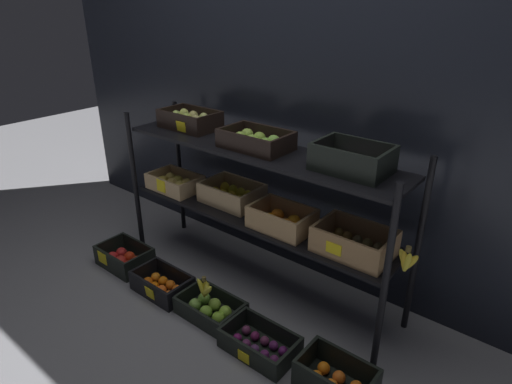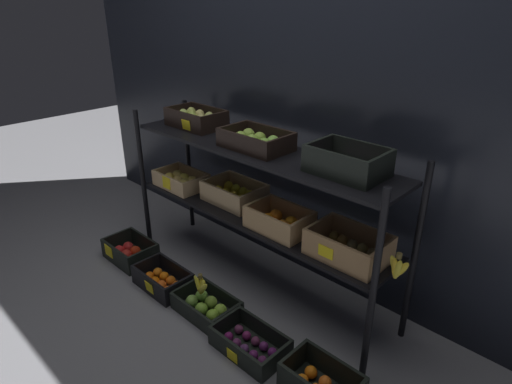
% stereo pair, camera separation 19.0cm
% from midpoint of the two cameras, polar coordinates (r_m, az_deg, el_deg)
% --- Properties ---
extents(ground_plane, '(10.00, 10.00, 0.00)m').
position_cam_midpoint_polar(ground_plane, '(2.78, 2.00, -11.76)').
color(ground_plane, gray).
extents(storefront_wall, '(4.15, 0.12, 2.26)m').
position_cam_midpoint_polar(storefront_wall, '(2.60, 8.35, 12.89)').
color(storefront_wall, black).
rests_on(storefront_wall, ground_plane).
extents(display_rack, '(1.87, 0.42, 1.01)m').
position_cam_midpoint_polar(display_rack, '(2.44, 2.26, 1.12)').
color(display_rack, black).
rests_on(display_rack, ground_plane).
extents(crate_ground_apple_red, '(0.35, 0.25, 0.14)m').
position_cam_midpoint_polar(crate_ground_apple_red, '(3.06, -14.47, -7.76)').
color(crate_ground_apple_red, black).
rests_on(crate_ground_apple_red, ground_plane).
extents(crate_ground_tangerine, '(0.36, 0.23, 0.12)m').
position_cam_midpoint_polar(crate_ground_tangerine, '(2.75, -10.19, -11.44)').
color(crate_ground_tangerine, black).
rests_on(crate_ground_tangerine, ground_plane).
extents(crate_ground_apple_green, '(0.37, 0.24, 0.10)m').
position_cam_midpoint_polar(crate_ground_apple_green, '(2.53, -4.36, -14.80)').
color(crate_ground_apple_green, black).
rests_on(crate_ground_apple_green, ground_plane).
extents(crate_ground_plum, '(0.38, 0.24, 0.11)m').
position_cam_midpoint_polar(crate_ground_plum, '(2.31, 1.69, -19.45)').
color(crate_ground_plum, black).
rests_on(crate_ground_plum, ground_plane).
extents(banana_bunch_loose, '(0.14, 0.04, 0.14)m').
position_cam_midpoint_polar(banana_bunch_loose, '(2.48, -5.04, -12.24)').
color(banana_bunch_loose, brown).
rests_on(banana_bunch_loose, crate_ground_apple_green).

